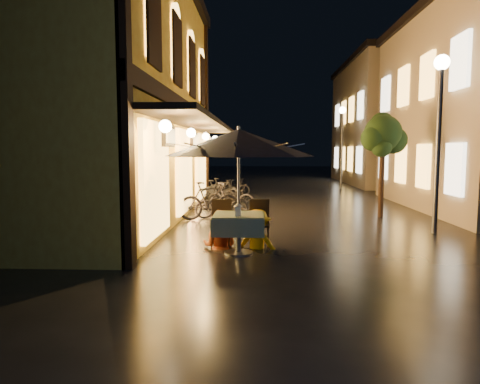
{
  "coord_description": "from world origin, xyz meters",
  "views": [
    {
      "loc": [
        -1.25,
        -8.42,
        2.01
      ],
      "look_at": [
        -1.65,
        0.33,
        1.15
      ],
      "focal_mm": 32.0,
      "sensor_mm": 36.0,
      "label": 1
    }
  ],
  "objects_px": {
    "streetlamp_near": "(440,111)",
    "cafe_table": "(239,224)",
    "person_yellow": "(258,211)",
    "bicycle_0": "(222,204)",
    "patio_umbrella": "(239,143)",
    "table_lantern": "(238,209)",
    "person_orange": "(219,211)"
  },
  "relations": [
    {
      "from": "cafe_table",
      "to": "person_orange",
      "type": "bearing_deg",
      "value": 128.0
    },
    {
      "from": "cafe_table",
      "to": "table_lantern",
      "type": "relative_size",
      "value": 3.96
    },
    {
      "from": "person_yellow",
      "to": "cafe_table",
      "type": "bearing_deg",
      "value": 72.89
    },
    {
      "from": "cafe_table",
      "to": "bicycle_0",
      "type": "xyz_separation_m",
      "value": [
        -0.71,
        4.39,
        -0.16
      ]
    },
    {
      "from": "streetlamp_near",
      "to": "person_yellow",
      "type": "height_order",
      "value": "streetlamp_near"
    },
    {
      "from": "streetlamp_near",
      "to": "cafe_table",
      "type": "relative_size",
      "value": 4.27
    },
    {
      "from": "table_lantern",
      "to": "person_yellow",
      "type": "xyz_separation_m",
      "value": [
        0.37,
        0.8,
        -0.15
      ]
    },
    {
      "from": "streetlamp_near",
      "to": "cafe_table",
      "type": "xyz_separation_m",
      "value": [
        -4.65,
        -2.27,
        -2.33
      ]
    },
    {
      "from": "table_lantern",
      "to": "person_yellow",
      "type": "height_order",
      "value": "person_yellow"
    },
    {
      "from": "streetlamp_near",
      "to": "cafe_table",
      "type": "bearing_deg",
      "value": -153.92
    },
    {
      "from": "streetlamp_near",
      "to": "bicycle_0",
      "type": "bearing_deg",
      "value": 158.4
    },
    {
      "from": "streetlamp_near",
      "to": "person_yellow",
      "type": "bearing_deg",
      "value": -158.16
    },
    {
      "from": "cafe_table",
      "to": "bicycle_0",
      "type": "height_order",
      "value": "bicycle_0"
    },
    {
      "from": "streetlamp_near",
      "to": "patio_umbrella",
      "type": "xyz_separation_m",
      "value": [
        -4.65,
        -2.27,
        -0.77
      ]
    },
    {
      "from": "table_lantern",
      "to": "bicycle_0",
      "type": "relative_size",
      "value": 0.15
    },
    {
      "from": "streetlamp_near",
      "to": "person_orange",
      "type": "distance_m",
      "value": 5.78
    },
    {
      "from": "cafe_table",
      "to": "bicycle_0",
      "type": "distance_m",
      "value": 4.45
    },
    {
      "from": "person_orange",
      "to": "person_yellow",
      "type": "distance_m",
      "value": 0.79
    },
    {
      "from": "streetlamp_near",
      "to": "table_lantern",
      "type": "xyz_separation_m",
      "value": [
        -4.65,
        -2.52,
        -2.0
      ]
    },
    {
      "from": "cafe_table",
      "to": "patio_umbrella",
      "type": "xyz_separation_m",
      "value": [
        0.0,
        0.0,
        1.56
      ]
    },
    {
      "from": "table_lantern",
      "to": "person_orange",
      "type": "relative_size",
      "value": 0.16
    },
    {
      "from": "person_orange",
      "to": "person_yellow",
      "type": "height_order",
      "value": "person_yellow"
    },
    {
      "from": "streetlamp_near",
      "to": "bicycle_0",
      "type": "xyz_separation_m",
      "value": [
        -5.35,
        2.12,
        -2.49
      ]
    },
    {
      "from": "patio_umbrella",
      "to": "streetlamp_near",
      "type": "bearing_deg",
      "value": 26.08
    },
    {
      "from": "person_orange",
      "to": "patio_umbrella",
      "type": "bearing_deg",
      "value": 139.32
    },
    {
      "from": "cafe_table",
      "to": "bicycle_0",
      "type": "bearing_deg",
      "value": 99.12
    },
    {
      "from": "patio_umbrella",
      "to": "cafe_table",
      "type": "bearing_deg",
      "value": -90.0
    },
    {
      "from": "patio_umbrella",
      "to": "bicycle_0",
      "type": "xyz_separation_m",
      "value": [
        -0.71,
        4.39,
        -1.72
      ]
    },
    {
      "from": "patio_umbrella",
      "to": "table_lantern",
      "type": "height_order",
      "value": "patio_umbrella"
    },
    {
      "from": "patio_umbrella",
      "to": "bicycle_0",
      "type": "distance_m",
      "value": 4.77
    },
    {
      "from": "patio_umbrella",
      "to": "person_yellow",
      "type": "bearing_deg",
      "value": 56.65
    },
    {
      "from": "patio_umbrella",
      "to": "table_lantern",
      "type": "distance_m",
      "value": 1.25
    }
  ]
}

